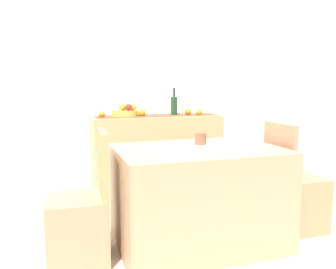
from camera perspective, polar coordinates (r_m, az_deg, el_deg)
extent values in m
cube|color=beige|center=(3.17, 1.43, -14.46)|extent=(6.40, 6.40, 0.02)
cube|color=silver|center=(4.06, -4.11, 10.12)|extent=(6.40, 0.06, 2.70)
cube|color=tan|center=(3.91, -1.74, -3.30)|extent=(1.40, 0.42, 0.87)
cube|color=brown|center=(3.85, -1.77, 3.08)|extent=(1.32, 0.32, 0.01)
cylinder|color=gold|center=(3.76, -6.93, 3.41)|extent=(0.27, 0.27, 0.06)
sphere|color=#83AC32|center=(3.73, -7.39, 4.40)|extent=(0.07, 0.07, 0.07)
sphere|color=gold|center=(3.74, -5.58, 4.46)|extent=(0.08, 0.08, 0.08)
sphere|color=#83AE30|center=(3.83, -7.06, 4.50)|extent=(0.07, 0.07, 0.07)
sphere|color=red|center=(3.69, -6.33, 4.37)|extent=(0.07, 0.07, 0.07)
cylinder|color=#1C3D23|center=(3.90, 0.97, 4.59)|extent=(0.07, 0.07, 0.20)
cylinder|color=#1C3D23|center=(3.89, 0.98, 6.78)|extent=(0.03, 0.03, 0.10)
sphere|color=orange|center=(3.92, 3.20, 3.65)|extent=(0.07, 0.07, 0.07)
sphere|color=orange|center=(3.92, 5.03, 3.57)|extent=(0.06, 0.06, 0.06)
sphere|color=orange|center=(3.70, -10.59, 3.20)|extent=(0.07, 0.07, 0.07)
sphere|color=orange|center=(3.76, -4.21, 3.47)|extent=(0.08, 0.08, 0.08)
cube|color=tan|center=(2.72, 4.82, -9.86)|extent=(1.21, 0.82, 0.74)
cube|color=white|center=(2.64, 3.58, -1.93)|extent=(0.30, 0.24, 0.02)
cylinder|color=brown|center=(2.66, 5.25, -0.87)|extent=(0.09, 0.09, 0.11)
cube|color=tan|center=(2.58, -14.24, -14.54)|extent=(0.42, 0.42, 0.45)
cube|color=tan|center=(2.45, -10.39, -4.60)|extent=(0.06, 0.40, 0.45)
cube|color=tan|center=(3.20, 19.79, -10.27)|extent=(0.40, 0.40, 0.45)
cube|color=tan|center=(2.99, 17.47, -2.56)|extent=(0.04, 0.40, 0.45)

